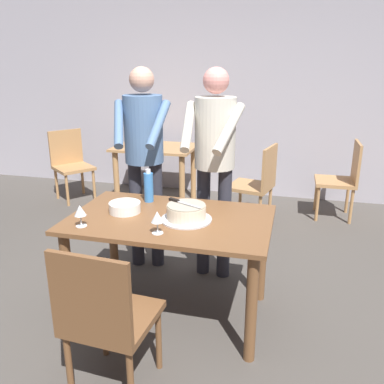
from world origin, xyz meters
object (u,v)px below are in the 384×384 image
cake_on_platter (186,213)px  chair_near_side (106,316)px  wine_glass_near (157,218)px  wine_glass_far (80,211)px  person_standing_beside (144,147)px  cake_knife (178,201)px  background_chair_1 (343,177)px  background_chair_2 (257,182)px  main_dining_table (170,234)px  water_bottle (149,187)px  background_chair_0 (71,162)px  background_table (156,159)px  person_cutting_cake (215,152)px  plate_stack (125,207)px

cake_on_platter → chair_near_side: (-0.23, -0.78, -0.31)m
wine_glass_near → wine_glass_far: 0.51m
wine_glass_near → person_standing_beside: bearing=114.9°
cake_knife → chair_near_side: bearing=-101.3°
chair_near_side → background_chair_1: size_ratio=1.00×
wine_glass_far → background_chair_2: size_ratio=0.16×
cake_on_platter → wine_glass_far: size_ratio=2.36×
main_dining_table → cake_on_platter: 0.21m
water_bottle → background_chair_0: size_ratio=0.28×
water_bottle → background_table: 2.14m
person_cutting_cake → background_chair_1: (1.17, 1.68, -0.58)m
main_dining_table → plate_stack: bearing=176.8°
main_dining_table → background_chair_0: 2.99m
main_dining_table → background_chair_0: (-2.05, 2.17, -0.13)m
cake_knife → cake_on_platter: bearing=-26.4°
main_dining_table → plate_stack: plate_stack is taller
wine_glass_far → person_standing_beside: size_ratio=0.08×
plate_stack → background_chair_0: background_chair_0 is taller
wine_glass_far → water_bottle: water_bottle is taller
background_chair_0 → person_standing_beside: bearing=-42.9°
wine_glass_far → wine_glass_near: bearing=1.9°
person_standing_beside → background_chair_1: bearing=42.9°
plate_stack → person_standing_beside: person_standing_beside is taller
wine_glass_far → water_bottle: 0.62m
background_table → background_chair_0: size_ratio=1.11×
wine_glass_near → background_table: bearing=109.7°
cake_on_platter → person_cutting_cake: size_ratio=0.20×
plate_stack → background_chair_2: size_ratio=0.24×
background_chair_0 → cake_knife: bearing=-45.7°
person_standing_beside → main_dining_table: bearing=-57.1°
water_bottle → background_table: size_ratio=0.25×
chair_near_side → background_chair_1: bearing=65.1°
background_chair_0 → background_chair_1: 3.39m
main_dining_table → background_table: bearing=111.8°
main_dining_table → cake_knife: cake_knife is taller
person_standing_beside → background_table: person_standing_beside is taller
water_bottle → background_chair_2: 1.76m
wine_glass_near → wine_glass_far: (-0.51, -0.02, 0.00)m
person_cutting_cake → water_bottle: bearing=-139.8°
cake_knife → water_bottle: (-0.31, 0.26, -0.00)m
cake_on_platter → wine_glass_near: (-0.11, -0.25, 0.05)m
background_table → main_dining_table: bearing=-68.2°
cake_knife → plate_stack: size_ratio=1.14×
wine_glass_far → background_chair_2: 2.37m
main_dining_table → cake_on_platter: (0.12, -0.02, 0.17)m
wine_glass_near → person_standing_beside: person_standing_beside is taller
plate_stack → wine_glass_far: 0.36m
water_bottle → person_standing_beside: person_standing_beside is taller
background_chair_0 → person_cutting_cake: bearing=-34.6°
main_dining_table → water_bottle: size_ratio=5.45×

